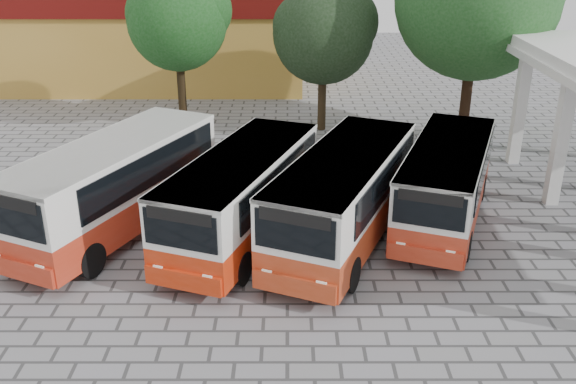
{
  "coord_description": "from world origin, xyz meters",
  "views": [
    {
      "loc": [
        -1.87,
        -15.51,
        9.66
      ],
      "look_at": [
        -1.85,
        3.67,
        1.5
      ],
      "focal_mm": 40.0,
      "sensor_mm": 36.0,
      "label": 1
    }
  ],
  "objects_px": {
    "bus_far_right": "(447,179)",
    "bus_centre_right": "(344,193)",
    "bus_centre_left": "(242,192)",
    "bus_far_left": "(115,182)"
  },
  "relations": [
    {
      "from": "bus_far_right",
      "to": "bus_centre_right",
      "type": "bearing_deg",
      "value": -136.19
    },
    {
      "from": "bus_centre_left",
      "to": "bus_far_right",
      "type": "relative_size",
      "value": 1.04
    },
    {
      "from": "bus_centre_left",
      "to": "bus_centre_right",
      "type": "height_order",
      "value": "bus_centre_right"
    },
    {
      "from": "bus_centre_right",
      "to": "bus_far_right",
      "type": "xyz_separation_m",
      "value": [
        3.58,
        1.53,
        -0.13
      ]
    },
    {
      "from": "bus_centre_left",
      "to": "bus_centre_right",
      "type": "bearing_deg",
      "value": 15.3
    },
    {
      "from": "bus_far_left",
      "to": "bus_centre_right",
      "type": "distance_m",
      "value": 7.48
    },
    {
      "from": "bus_far_right",
      "to": "bus_centre_left",
      "type": "bearing_deg",
      "value": -148.78
    },
    {
      "from": "bus_far_right",
      "to": "bus_far_left",
      "type": "bearing_deg",
      "value": -155.87
    },
    {
      "from": "bus_centre_right",
      "to": "bus_centre_left",
      "type": "bearing_deg",
      "value": -162.0
    },
    {
      "from": "bus_centre_right",
      "to": "bus_far_right",
      "type": "distance_m",
      "value": 3.9
    }
  ]
}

